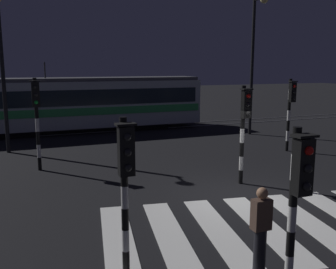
# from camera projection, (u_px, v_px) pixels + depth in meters

# --- Properties ---
(ground_plane) EXTENTS (120.00, 120.00, 0.00)m
(ground_plane) POSITION_uv_depth(u_px,v_px,m) (239.00, 197.00, 11.60)
(ground_plane) COLOR black
(rail_near) EXTENTS (80.00, 0.12, 0.03)m
(rail_near) POSITION_uv_depth(u_px,v_px,m) (127.00, 130.00, 23.37)
(rail_near) COLOR #59595E
(rail_near) RESTS_ON ground
(rail_far) EXTENTS (80.00, 0.12, 0.03)m
(rail_far) POSITION_uv_depth(u_px,v_px,m) (121.00, 127.00, 24.68)
(rail_far) COLOR #59595E
(rail_far) RESTS_ON ground
(crosswalk_zebra) EXTENTS (9.74, 5.69, 0.02)m
(crosswalk_zebra) POSITION_uv_depth(u_px,v_px,m) (287.00, 225.00, 9.53)
(crosswalk_zebra) COLOR silver
(crosswalk_zebra) RESTS_ON ground
(traffic_light_kerb_mid_left) EXTENTS (0.36, 0.42, 3.01)m
(traffic_light_kerb_mid_left) POSITION_uv_depth(u_px,v_px,m) (298.00, 192.00, 5.98)
(traffic_light_kerb_mid_left) COLOR black
(traffic_light_kerb_mid_left) RESTS_ON ground
(traffic_light_corner_far_left) EXTENTS (0.36, 0.42, 3.51)m
(traffic_light_corner_far_left) POSITION_uv_depth(u_px,v_px,m) (37.00, 110.00, 14.05)
(traffic_light_corner_far_left) COLOR black
(traffic_light_corner_far_left) RESTS_ON ground
(traffic_light_median_centre) EXTENTS (0.36, 0.42, 3.31)m
(traffic_light_median_centre) POSITION_uv_depth(u_px,v_px,m) (244.00, 120.00, 12.43)
(traffic_light_median_centre) COLOR black
(traffic_light_median_centre) RESTS_ON ground
(traffic_light_corner_far_right) EXTENTS (0.36, 0.42, 3.37)m
(traffic_light_corner_far_right) POSITION_uv_depth(u_px,v_px,m) (291.00, 104.00, 17.34)
(traffic_light_corner_far_right) COLOR black
(traffic_light_corner_far_right) RESTS_ON ground
(traffic_light_corner_near_left) EXTENTS (0.36, 0.42, 3.04)m
(traffic_light_corner_near_left) POSITION_uv_depth(u_px,v_px,m) (126.00, 174.00, 6.94)
(traffic_light_corner_near_left) COLOR black
(traffic_light_corner_near_left) RESTS_ON ground
(street_lamp_trackside_left) EXTENTS (0.44, 1.21, 6.92)m
(street_lamp_trackside_left) POSITION_uv_depth(u_px,v_px,m) (1.00, 55.00, 16.50)
(street_lamp_trackside_left) COLOR black
(street_lamp_trackside_left) RESTS_ON ground
(street_lamp_trackside_right) EXTENTS (0.44, 1.21, 7.64)m
(street_lamp_trackside_right) POSITION_uv_depth(u_px,v_px,m) (255.00, 50.00, 21.12)
(street_lamp_trackside_right) COLOR black
(street_lamp_trackside_right) RESTS_ON ground
(tram) EXTENTS (14.52, 2.58, 4.15)m
(tram) POSITION_uv_depth(u_px,v_px,m) (84.00, 103.00, 22.84)
(tram) COLOR #B2BCC1
(tram) RESTS_ON ground
(pedestrian_waiting_at_kerb) EXTENTS (0.36, 0.24, 1.71)m
(pedestrian_waiting_at_kerb) POSITION_uv_depth(u_px,v_px,m) (261.00, 229.00, 7.21)
(pedestrian_waiting_at_kerb) COLOR black
(pedestrian_waiting_at_kerb) RESTS_ON ground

